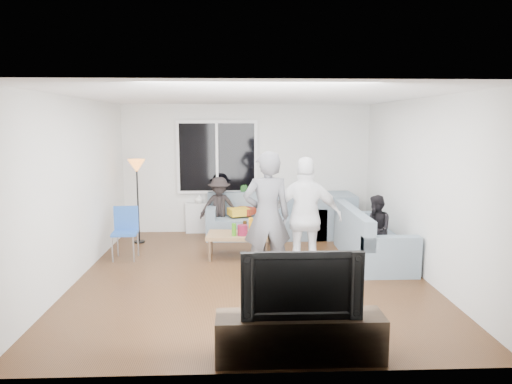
{
  "coord_description": "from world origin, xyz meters",
  "views": [
    {
      "loc": [
        -0.2,
        -6.62,
        2.24
      ],
      "look_at": [
        0.1,
        0.6,
        1.15
      ],
      "focal_mm": 32.34,
      "sensor_mm": 36.0,
      "label": 1
    }
  ],
  "objects_px": {
    "sofa_back_section": "(265,216)",
    "television": "(301,282)",
    "sofa_right_section": "(373,234)",
    "tv_console": "(300,337)",
    "spectator_right": "(376,229)",
    "coffee_table": "(240,245)",
    "side_chair": "(125,234)",
    "player_right": "(306,218)",
    "spectator_back": "(219,207)",
    "player_left": "(267,217)",
    "floor_lamp": "(138,202)"
  },
  "relations": [
    {
      "from": "floor_lamp",
      "to": "television",
      "type": "height_order",
      "value": "floor_lamp"
    },
    {
      "from": "side_chair",
      "to": "spectator_right",
      "type": "height_order",
      "value": "spectator_right"
    },
    {
      "from": "tv_console",
      "to": "spectator_back",
      "type": "bearing_deg",
      "value": 101.09
    },
    {
      "from": "sofa_back_section",
      "to": "spectator_right",
      "type": "xyz_separation_m",
      "value": [
        1.67,
        -1.77,
        0.12
      ]
    },
    {
      "from": "sofa_back_section",
      "to": "player_right",
      "type": "xyz_separation_m",
      "value": [
        0.44,
        -2.39,
        0.45
      ]
    },
    {
      "from": "spectator_right",
      "to": "sofa_right_section",
      "type": "bearing_deg",
      "value": 174.73
    },
    {
      "from": "spectator_right",
      "to": "spectator_back",
      "type": "xyz_separation_m",
      "value": [
        -2.57,
        1.8,
        0.05
      ]
    },
    {
      "from": "sofa_back_section",
      "to": "spectator_right",
      "type": "relative_size",
      "value": 2.09
    },
    {
      "from": "sofa_right_section",
      "to": "tv_console",
      "type": "distance_m",
      "value": 3.56
    },
    {
      "from": "player_left",
      "to": "spectator_back",
      "type": "xyz_separation_m",
      "value": [
        -0.77,
        2.57,
        -0.33
      ]
    },
    {
      "from": "sofa_right_section",
      "to": "spectator_right",
      "type": "xyz_separation_m",
      "value": [
        0.0,
        -0.17,
        0.12
      ]
    },
    {
      "from": "player_right",
      "to": "spectator_back",
      "type": "distance_m",
      "value": 2.78
    },
    {
      "from": "side_chair",
      "to": "tv_console",
      "type": "height_order",
      "value": "side_chair"
    },
    {
      "from": "sofa_back_section",
      "to": "sofa_right_section",
      "type": "distance_m",
      "value": 2.32
    },
    {
      "from": "sofa_back_section",
      "to": "sofa_right_section",
      "type": "relative_size",
      "value": 1.15
    },
    {
      "from": "sofa_right_section",
      "to": "sofa_back_section",
      "type": "bearing_deg",
      "value": 46.0
    },
    {
      "from": "spectator_right",
      "to": "tv_console",
      "type": "bearing_deg",
      "value": -33.81
    },
    {
      "from": "side_chair",
      "to": "sofa_right_section",
      "type": "bearing_deg",
      "value": -7.04
    },
    {
      "from": "player_left",
      "to": "side_chair",
      "type": "bearing_deg",
      "value": -32.18
    },
    {
      "from": "sofa_back_section",
      "to": "tv_console",
      "type": "height_order",
      "value": "sofa_back_section"
    },
    {
      "from": "sofa_right_section",
      "to": "side_chair",
      "type": "relative_size",
      "value": 2.33
    },
    {
      "from": "side_chair",
      "to": "floor_lamp",
      "type": "distance_m",
      "value": 1.12
    },
    {
      "from": "sofa_back_section",
      "to": "player_left",
      "type": "relative_size",
      "value": 1.24
    },
    {
      "from": "coffee_table",
      "to": "tv_console",
      "type": "distance_m",
      "value": 3.45
    },
    {
      "from": "sofa_right_section",
      "to": "coffee_table",
      "type": "bearing_deg",
      "value": 83.69
    },
    {
      "from": "tv_console",
      "to": "television",
      "type": "bearing_deg",
      "value": 0.0
    },
    {
      "from": "side_chair",
      "to": "spectator_right",
      "type": "distance_m",
      "value": 4.09
    },
    {
      "from": "sofa_right_section",
      "to": "television",
      "type": "relative_size",
      "value": 1.78
    },
    {
      "from": "sofa_right_section",
      "to": "player_right",
      "type": "xyz_separation_m",
      "value": [
        -1.22,
        -0.78,
        0.45
      ]
    },
    {
      "from": "sofa_back_section",
      "to": "television",
      "type": "height_order",
      "value": "television"
    },
    {
      "from": "spectator_right",
      "to": "floor_lamp",
      "type": "bearing_deg",
      "value": -114.57
    },
    {
      "from": "floor_lamp",
      "to": "spectator_right",
      "type": "distance_m",
      "value": 4.32
    },
    {
      "from": "spectator_back",
      "to": "television",
      "type": "relative_size",
      "value": 1.06
    },
    {
      "from": "player_right",
      "to": "television",
      "type": "bearing_deg",
      "value": 85.89
    },
    {
      "from": "television",
      "to": "player_right",
      "type": "bearing_deg",
      "value": 80.31
    },
    {
      "from": "spectator_right",
      "to": "coffee_table",
      "type": "bearing_deg",
      "value": -105.87
    },
    {
      "from": "spectator_right",
      "to": "spectator_back",
      "type": "height_order",
      "value": "spectator_back"
    },
    {
      "from": "coffee_table",
      "to": "spectator_right",
      "type": "bearing_deg",
      "value": -10.6
    },
    {
      "from": "player_left",
      "to": "sofa_right_section",
      "type": "bearing_deg",
      "value": -158.58
    },
    {
      "from": "spectator_right",
      "to": "tv_console",
      "type": "relative_size",
      "value": 0.69
    },
    {
      "from": "coffee_table",
      "to": "television",
      "type": "xyz_separation_m",
      "value": [
        0.54,
        -3.4,
        0.56
      ]
    },
    {
      "from": "floor_lamp",
      "to": "player_left",
      "type": "relative_size",
      "value": 0.84
    },
    {
      "from": "coffee_table",
      "to": "spectator_right",
      "type": "height_order",
      "value": "spectator_right"
    },
    {
      "from": "floor_lamp",
      "to": "television",
      "type": "relative_size",
      "value": 1.39
    },
    {
      "from": "sofa_right_section",
      "to": "coffee_table",
      "type": "xyz_separation_m",
      "value": [
        -2.17,
        0.24,
        -0.22
      ]
    },
    {
      "from": "television",
      "to": "sofa_back_section",
      "type": "bearing_deg",
      "value": 90.44
    },
    {
      "from": "floor_lamp",
      "to": "spectator_back",
      "type": "distance_m",
      "value": 1.56
    },
    {
      "from": "spectator_back",
      "to": "tv_console",
      "type": "relative_size",
      "value": 0.74
    },
    {
      "from": "sofa_back_section",
      "to": "television",
      "type": "distance_m",
      "value": 4.78
    },
    {
      "from": "tv_console",
      "to": "television",
      "type": "relative_size",
      "value": 1.42
    }
  ]
}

